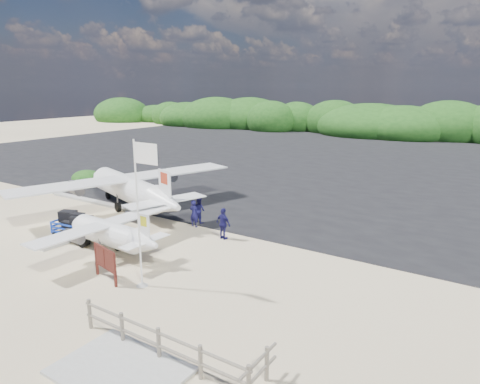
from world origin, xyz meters
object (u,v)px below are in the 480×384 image
object	(u,v)px
crew_c	(223,224)
aircraft_small	(278,152)
crew_a	(194,213)
baggage_cart	(78,241)
signboard	(107,280)
crew_b	(199,210)
flagpole	(142,286)

from	to	relation	value
crew_c	aircraft_small	xyz separation A→B (m)	(-11.59, 27.36, -0.82)
crew_a	baggage_cart	bearing A→B (deg)	54.42
signboard	crew_b	bearing A→B (deg)	113.98
baggage_cart	signboard	size ratio (longest dim) A/B	1.41
crew_c	aircraft_small	world-z (taller)	crew_c
crew_b	crew_c	world-z (taller)	crew_c
baggage_cart	crew_b	size ratio (longest dim) A/B	1.67
crew_b	crew_c	bearing A→B (deg)	164.50
baggage_cart	crew_c	size ratio (longest dim) A/B	1.52
flagpole	aircraft_small	world-z (taller)	flagpole
baggage_cart	flagpole	bearing A→B (deg)	-21.30
crew_b	aircraft_small	bearing A→B (deg)	-58.27
baggage_cart	crew_a	world-z (taller)	crew_a
flagpole	signboard	size ratio (longest dim) A/B	3.26
baggage_cart	crew_b	xyz separation A→B (m)	(3.22, 5.75, 0.75)
crew_c	aircraft_small	size ratio (longest dim) A/B	0.26
signboard	crew_b	size ratio (longest dim) A/B	1.18
flagpole	crew_c	distance (m)	6.08
crew_b	crew_a	bearing A→B (deg)	119.47
crew_a	crew_b	bearing A→B (deg)	-74.41
crew_b	flagpole	bearing A→B (deg)	125.26
crew_a	crew_b	size ratio (longest dim) A/B	1.02
aircraft_small	baggage_cart	bearing A→B (deg)	102.84
signboard	aircraft_small	xyz separation A→B (m)	(-10.43, 33.82, 0.00)
baggage_cart	crew_a	distance (m)	6.12
signboard	aircraft_small	distance (m)	35.40
crew_b	aircraft_small	world-z (taller)	crew_b
crew_b	aircraft_small	size ratio (longest dim) A/B	0.24
signboard	crew_b	world-z (taller)	crew_b
baggage_cart	aircraft_small	distance (m)	32.14
signboard	crew_a	xyz separation A→B (m)	(-1.33, 7.19, 0.76)
crew_a	crew_c	size ratio (longest dim) A/B	0.93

